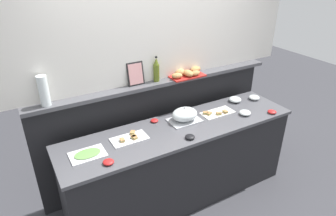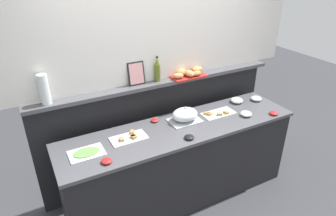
# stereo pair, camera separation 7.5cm
# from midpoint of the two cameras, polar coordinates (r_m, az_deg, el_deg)

# --- Properties ---
(ground_plane) EXTENTS (12.00, 12.00, 0.00)m
(ground_plane) POSITION_cam_midpoint_polar(r_m,az_deg,el_deg) (4.04, -2.83, -11.28)
(ground_plane) COLOR #38383D
(buffet_counter) EXTENTS (2.56, 0.65, 0.93)m
(buffet_counter) POSITION_cam_midpoint_polar(r_m,az_deg,el_deg) (3.34, 1.78, -10.55)
(buffet_counter) COLOR black
(buffet_counter) RESTS_ON ground_plane
(back_ledge_unit) EXTENTS (2.86, 0.22, 1.30)m
(back_ledge_unit) POSITION_cam_midpoint_polar(r_m,az_deg,el_deg) (3.58, -2.35, -3.58)
(back_ledge_unit) COLOR black
(back_ledge_unit) RESTS_ON ground_plane
(upper_wall_panel) EXTENTS (3.46, 0.08, 1.30)m
(upper_wall_panel) POSITION_cam_midpoint_polar(r_m,az_deg,el_deg) (3.15, -3.01, 16.86)
(upper_wall_panel) COLOR white
(upper_wall_panel) RESTS_ON back_ledge_unit
(sandwich_platter_front) EXTENTS (0.35, 0.19, 0.04)m
(sandwich_platter_front) POSITION_cam_midpoint_polar(r_m,az_deg,el_deg) (2.90, -8.10, -5.78)
(sandwich_platter_front) COLOR silver
(sandwich_platter_front) RESTS_ON buffet_counter
(sandwich_platter_rear) EXTENTS (0.38, 0.18, 0.04)m
(sandwich_platter_rear) POSITION_cam_midpoint_polar(r_m,az_deg,el_deg) (3.37, 8.74, -0.92)
(sandwich_platter_rear) COLOR white
(sandwich_platter_rear) RESTS_ON buffet_counter
(cold_cuts_platter) EXTENTS (0.31, 0.21, 0.02)m
(cold_cuts_platter) POSITION_cam_midpoint_polar(r_m,az_deg,el_deg) (2.76, -15.94, -8.56)
(cold_cuts_platter) COLOR silver
(cold_cuts_platter) RESTS_ON buffet_counter
(serving_cloche) EXTENTS (0.34, 0.24, 0.17)m
(serving_cloche) POSITION_cam_midpoint_polar(r_m,az_deg,el_deg) (3.15, 2.53, -1.32)
(serving_cloche) COLOR #B7BABF
(serving_cloche) RESTS_ON buffet_counter
(glass_bowl_large) EXTENTS (0.15, 0.15, 0.06)m
(glass_bowl_large) POSITION_cam_midpoint_polar(r_m,az_deg,el_deg) (3.67, 12.18, 1.58)
(glass_bowl_large) COLOR silver
(glass_bowl_large) RESTS_ON buffet_counter
(glass_bowl_medium) EXTENTS (0.13, 0.13, 0.05)m
(glass_bowl_medium) POSITION_cam_midpoint_polar(r_m,az_deg,el_deg) (3.40, 13.96, -0.92)
(glass_bowl_medium) COLOR silver
(glass_bowl_medium) RESTS_ON buffet_counter
(glass_bowl_small) EXTENTS (0.13, 0.13, 0.05)m
(glass_bowl_small) POSITION_cam_midpoint_polar(r_m,az_deg,el_deg) (3.79, 15.68, 1.93)
(glass_bowl_small) COLOR silver
(glass_bowl_small) RESTS_ON buffet_counter
(condiment_bowl_red) EXTENTS (0.10, 0.10, 0.03)m
(condiment_bowl_red) POSITION_cam_midpoint_polar(r_m,az_deg,el_deg) (3.52, 18.78, -0.69)
(condiment_bowl_red) COLOR red
(condiment_bowl_red) RESTS_ON buffet_counter
(condiment_bowl_cream) EXTENTS (0.10, 0.10, 0.03)m
(condiment_bowl_cream) POSITION_cam_midpoint_polar(r_m,az_deg,el_deg) (2.62, -12.21, -10.10)
(condiment_bowl_cream) COLOR red
(condiment_bowl_cream) RESTS_ON buffet_counter
(condiment_bowl_dark) EXTENTS (0.08, 0.08, 0.03)m
(condiment_bowl_dark) POSITION_cam_midpoint_polar(r_m,az_deg,el_deg) (3.17, -3.31, -2.43)
(condiment_bowl_dark) COLOR red
(condiment_bowl_dark) RESTS_ON buffet_counter
(condiment_bowl_teal) EXTENTS (0.10, 0.10, 0.03)m
(condiment_bowl_teal) POSITION_cam_midpoint_polar(r_m,az_deg,el_deg) (2.89, 3.48, -5.56)
(condiment_bowl_teal) COLOR black
(condiment_bowl_teal) RESTS_ON buffet_counter
(olive_oil_bottle) EXTENTS (0.06, 0.06, 0.28)m
(olive_oil_bottle) POSITION_cam_midpoint_polar(r_m,az_deg,el_deg) (3.21, -2.92, 7.27)
(olive_oil_bottle) COLOR #56661E
(olive_oil_bottle) RESTS_ON back_ledge_unit
(bread_basket) EXTENTS (0.44, 0.26, 0.08)m
(bread_basket) POSITION_cam_midpoint_polar(r_m,az_deg,el_deg) (3.37, 2.94, 6.70)
(bread_basket) COLOR #B2231E
(bread_basket) RESTS_ON back_ledge_unit
(framed_picture) EXTENTS (0.18, 0.06, 0.25)m
(framed_picture) POSITION_cam_midpoint_polar(r_m,az_deg,el_deg) (3.12, -6.95, 6.52)
(framed_picture) COLOR black
(framed_picture) RESTS_ON back_ledge_unit
(water_carafe) EXTENTS (0.09, 0.09, 0.29)m
(water_carafe) POSITION_cam_midpoint_polar(r_m,az_deg,el_deg) (2.88, -23.46, 3.04)
(water_carafe) COLOR silver
(water_carafe) RESTS_ON back_ledge_unit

